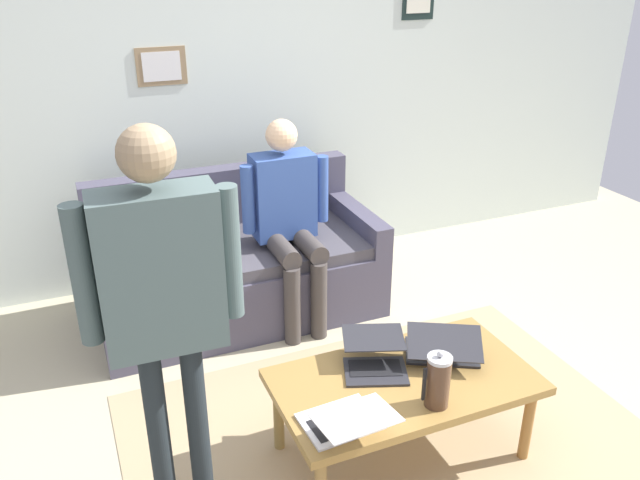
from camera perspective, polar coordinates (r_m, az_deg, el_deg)
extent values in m
plane|color=#B7AD8D|center=(3.21, 4.20, -18.34)|extent=(7.68, 7.68, 0.00)
cube|color=tan|center=(3.17, 8.03, -19.21)|extent=(2.47, 2.12, 0.01)
cube|color=silver|center=(4.50, -8.30, 13.64)|extent=(7.04, 0.10, 2.70)
cube|color=#896E4D|center=(4.33, -13.92, 14.76)|extent=(0.32, 0.02, 0.24)
cube|color=silver|center=(4.32, -13.90, 14.74)|extent=(0.24, 0.00, 0.18)
cube|color=#464355|center=(4.17, -7.16, -3.86)|extent=(1.75, 0.86, 0.42)
cube|color=#47454D|center=(4.04, -7.26, -0.87)|extent=(1.51, 0.78, 0.08)
cube|color=#464355|center=(4.31, -8.80, 3.41)|extent=(1.75, 0.14, 0.46)
cube|color=#464355|center=(4.30, 3.11, 1.77)|extent=(0.12, 0.86, 0.20)
cube|color=#464355|center=(3.93, -18.89, -1.91)|extent=(0.12, 0.86, 0.20)
cube|color=olive|center=(2.97, 7.50, -12.38)|extent=(1.16, 0.64, 0.04)
cylinder|color=olive|center=(3.20, 17.95, -15.30)|extent=(0.05, 0.05, 0.39)
cylinder|color=#9E6A38|center=(3.51, 12.68, -10.71)|extent=(0.05, 0.05, 0.39)
cylinder|color=olive|center=(3.11, -3.70, -15.24)|extent=(0.05, 0.05, 0.39)
cube|color=#28282D|center=(3.14, 10.75, -9.75)|extent=(0.40, 0.36, 0.01)
cube|color=black|center=(3.13, 10.79, -9.82)|extent=(0.31, 0.25, 0.00)
cube|color=#28282D|center=(3.03, 11.01, -8.90)|extent=(0.39, 0.34, 0.08)
cube|color=silver|center=(3.03, 11.01, -8.87)|extent=(0.35, 0.30, 0.07)
cube|color=#28282D|center=(2.98, 4.95, -11.56)|extent=(0.34, 0.30, 0.01)
cube|color=black|center=(2.99, 4.92, -11.25)|extent=(0.27, 0.20, 0.00)
cube|color=#28282D|center=(3.01, 4.77, -8.62)|extent=(0.33, 0.29, 0.02)
cube|color=#A5C9E0|center=(3.01, 4.77, -8.65)|extent=(0.30, 0.26, 0.02)
cube|color=silver|center=(2.70, 1.77, -15.80)|extent=(0.32, 0.25, 0.01)
cube|color=black|center=(2.69, 1.97, -15.90)|extent=(0.26, 0.15, 0.00)
cube|color=silver|center=(2.54, 3.22, -15.49)|extent=(0.32, 0.24, 0.03)
cube|color=white|center=(2.54, 3.19, -15.45)|extent=(0.28, 0.21, 0.03)
cylinder|color=#4C3323|center=(2.77, 10.42, -12.36)|extent=(0.10, 0.10, 0.22)
cylinder|color=#B7B7BC|center=(2.70, 10.61, -10.32)|extent=(0.10, 0.10, 0.02)
sphere|color=#B2B2B7|center=(2.69, 10.65, -9.92)|extent=(0.03, 0.03, 0.03)
cube|color=black|center=(2.73, 9.24, -12.54)|extent=(0.01, 0.01, 0.16)
cylinder|color=#1E2529|center=(2.71, -14.08, -16.76)|extent=(0.09, 0.09, 0.85)
cylinder|color=#1E2529|center=(2.72, -10.78, -16.20)|extent=(0.09, 0.09, 0.85)
cube|color=#445453|center=(2.31, -14.04, -2.74)|extent=(0.43, 0.20, 0.60)
cylinder|color=#445453|center=(2.29, -20.35, -3.02)|extent=(0.08, 0.08, 0.51)
cylinder|color=#445453|center=(2.33, -8.00, -1.12)|extent=(0.08, 0.08, 0.51)
sphere|color=#907757|center=(2.16, -15.19, 7.44)|extent=(0.19, 0.19, 0.19)
cylinder|color=#403A38|center=(3.87, -0.10, -5.37)|extent=(0.10, 0.10, 0.50)
cylinder|color=#403A38|center=(3.82, -2.47, -5.86)|extent=(0.10, 0.10, 0.50)
cylinder|color=#403A38|center=(3.88, -1.13, -0.31)|extent=(0.12, 0.40, 0.12)
cylinder|color=#403A38|center=(3.83, -3.49, -0.72)|extent=(0.12, 0.40, 0.12)
cube|color=#35529A|center=(3.91, -3.31, 3.97)|extent=(0.37, 0.20, 0.52)
cylinder|color=#35529A|center=(3.94, 0.19, 4.57)|extent=(0.08, 0.08, 0.42)
cylinder|color=#35529A|center=(3.79, -6.43, 3.59)|extent=(0.08, 0.08, 0.42)
sphere|color=beige|center=(3.80, -3.44, 9.28)|extent=(0.19, 0.19, 0.19)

